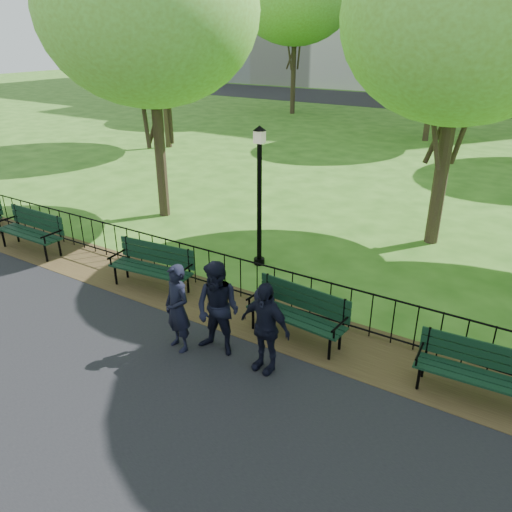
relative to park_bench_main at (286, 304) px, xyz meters
The scene contains 18 objects.
ground 1.49m from the park_bench_main, 110.12° to the right, with size 120.00×120.00×0.00m, color #2D5B17.
asphalt_path 4.73m from the park_bench_main, 95.67° to the right, with size 60.00×9.20×0.01m, color black.
dirt_strip 0.81m from the park_bench_main, 153.13° to the left, with size 60.00×1.60×0.01m, color #342715.
far_street 33.74m from the park_bench_main, 90.79° to the left, with size 70.00×9.00×0.01m, color black.
iron_fence 0.88m from the park_bench_main, 122.24° to the left, with size 24.06×0.06×1.00m.
park_bench_main is the anchor object (origin of this frame).
park_bench_left_a 3.31m from the park_bench_main, behind, with size 1.92×0.77×1.06m.
park_bench_left_b 7.23m from the park_bench_main, behind, with size 1.96×0.62×1.11m.
park_bench_right_a 3.22m from the park_bench_main, ahead, with size 1.74×0.62×0.97m.
lamppost 3.28m from the park_bench_main, 130.59° to the left, with size 0.29×0.29×3.26m.
tree_near_w 8.82m from the park_bench_main, 148.77° to the left, with size 5.76×5.76×8.02m.
tree_near_e 7.65m from the park_bench_main, 79.20° to the left, with size 5.55×5.55×7.74m.
tree_far_c 20.03m from the park_bench_main, 97.54° to the left, with size 5.81×5.81×8.09m.
person_left 1.92m from the park_bench_main, 134.94° to the right, with size 0.58×0.38×1.58m, color black.
person_mid 1.31m from the park_bench_main, 122.99° to the right, with size 0.82×0.43×1.68m, color black.
person_right 1.10m from the park_bench_main, 79.28° to the right, with size 0.92×0.38×1.58m, color black.
taxi 33.16m from the park_bench_main, 102.30° to the left, with size 1.80×4.47×1.52m, color gold.
sedan_silver 33.48m from the park_bench_main, 96.31° to the left, with size 1.49×4.27×1.41m, color #A4A6AB.
Camera 1 is at (4.12, -5.59, 5.10)m, focal length 35.00 mm.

